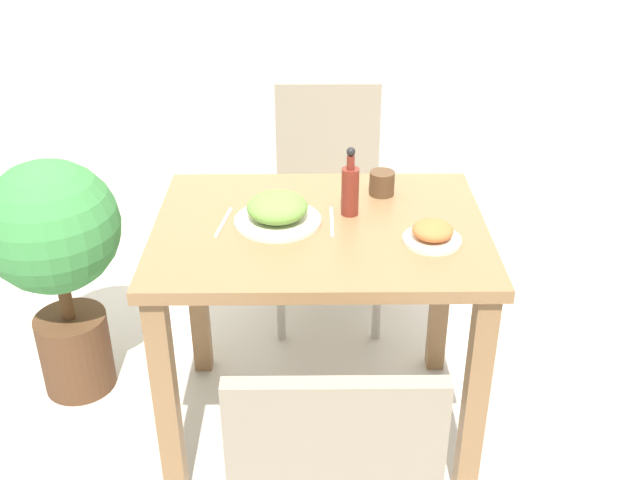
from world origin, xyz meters
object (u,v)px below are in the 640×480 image
object	(u,v)px
drink_cup	(382,183)
sauce_bottle	(350,189)
potted_plant_left	(56,250)
side_plate	(432,233)
chair_far	(328,191)
food_plate	(277,211)

from	to	relation	value
drink_cup	sauce_bottle	world-z (taller)	sauce_bottle
potted_plant_left	side_plate	bearing A→B (deg)	-15.26
chair_far	food_plate	size ratio (longest dim) A/B	3.61
chair_far	potted_plant_left	xyz separation A→B (m)	(-0.87, -0.53, 0.04)
food_plate	side_plate	world-z (taller)	food_plate
side_plate	potted_plant_left	xyz separation A→B (m)	(-1.14, 0.31, -0.22)
food_plate	side_plate	size ratio (longest dim) A/B	1.55
sauce_bottle	side_plate	bearing A→B (deg)	-38.22
food_plate	drink_cup	distance (m)	0.36
food_plate	drink_cup	xyz separation A→B (m)	(0.31, 0.19, -0.00)
drink_cup	potted_plant_left	size ratio (longest dim) A/B	0.09
side_plate	potted_plant_left	bearing A→B (deg)	164.74
chair_far	drink_cup	distance (m)	0.62
drink_cup	potted_plant_left	world-z (taller)	potted_plant_left
chair_far	drink_cup	world-z (taller)	chair_far
side_plate	drink_cup	xyz separation A→B (m)	(-0.11, 0.30, 0.01)
side_plate	chair_far	bearing A→B (deg)	107.40
food_plate	sauce_bottle	xyz separation A→B (m)	(0.21, 0.05, 0.04)
chair_far	sauce_bottle	distance (m)	0.74
chair_far	sauce_bottle	xyz separation A→B (m)	(0.05, -0.67, 0.32)
side_plate	drink_cup	size ratio (longest dim) A/B	2.08
potted_plant_left	drink_cup	bearing A→B (deg)	-0.51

